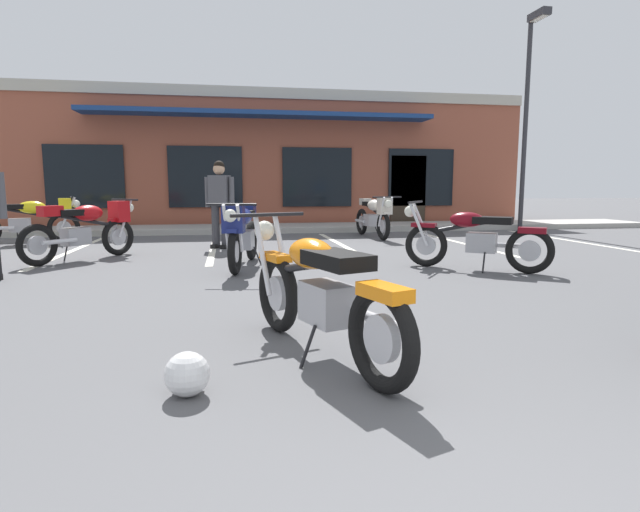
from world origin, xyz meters
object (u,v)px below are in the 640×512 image
object	(u,v)px
motorcycle_foreground_classic	(319,292)
motorcycle_silver_naked	(242,232)
motorcycle_red_sportbike	(474,238)
helmet_on_pavement	(187,374)
motorcycle_black_cruiser	(30,219)
parking_lot_lamp_post	(529,96)
motorcycle_green_cafe_racer	(86,227)
motorcycle_blue_standard	(374,215)
person_in_black_shirt	(220,199)

from	to	relation	value
motorcycle_foreground_classic	motorcycle_silver_naked	distance (m)	4.06
motorcycle_red_sportbike	helmet_on_pavement	bearing A→B (deg)	-133.94
motorcycle_foreground_classic	motorcycle_black_cruiser	bearing A→B (deg)	120.39
motorcycle_foreground_classic	parking_lot_lamp_post	distance (m)	11.92
motorcycle_foreground_classic	parking_lot_lamp_post	world-z (taller)	parking_lot_lamp_post
parking_lot_lamp_post	helmet_on_pavement	bearing A→B (deg)	-129.87
motorcycle_red_sportbike	motorcycle_black_cruiser	xyz separation A→B (m)	(-7.49, 4.67, 0.07)
motorcycle_red_sportbike	helmet_on_pavement	distance (m)	5.35
motorcycle_black_cruiser	parking_lot_lamp_post	world-z (taller)	parking_lot_lamp_post
parking_lot_lamp_post	motorcycle_red_sportbike	bearing A→B (deg)	-126.86
motorcycle_silver_naked	helmet_on_pavement	xyz separation A→B (m)	(-0.44, -4.60, -0.40)
motorcycle_green_cafe_racer	helmet_on_pavement	bearing A→B (deg)	-70.99
motorcycle_blue_standard	person_in_black_shirt	world-z (taller)	person_in_black_shirt
helmet_on_pavement	parking_lot_lamp_post	bearing A→B (deg)	50.13
motorcycle_red_sportbike	motorcycle_blue_standard	xyz separation A→B (m)	(-0.15, 4.64, 0.07)
motorcycle_foreground_classic	helmet_on_pavement	xyz separation A→B (m)	(-0.87, -0.57, -0.33)
motorcycle_blue_standard	person_in_black_shirt	distance (m)	3.75
motorcycle_foreground_classic	motorcycle_green_cafe_racer	bearing A→B (deg)	118.53
person_in_black_shirt	motorcycle_foreground_classic	bearing A→B (deg)	-83.18
motorcycle_foreground_classic	motorcycle_blue_standard	bearing A→B (deg)	71.27
person_in_black_shirt	helmet_on_pavement	xyz separation A→B (m)	(-0.09, -7.12, -0.82)
motorcycle_silver_naked	parking_lot_lamp_post	distance (m)	9.56
helmet_on_pavement	parking_lot_lamp_post	distance (m)	12.96
motorcycle_black_cruiser	motorcycle_red_sportbike	bearing A→B (deg)	-31.90
motorcycle_blue_standard	parking_lot_lamp_post	xyz separation A→B (m)	(4.46, 1.11, 3.00)
motorcycle_black_cruiser	helmet_on_pavement	bearing A→B (deg)	-66.00
person_in_black_shirt	parking_lot_lamp_post	bearing A→B (deg)	17.40
motorcycle_red_sportbike	motorcycle_black_cruiser	world-z (taller)	same
motorcycle_foreground_classic	motorcycle_blue_standard	size ratio (longest dim) A/B	0.96
motorcycle_silver_naked	motorcycle_blue_standard	size ratio (longest dim) A/B	0.99
motorcycle_black_cruiser	motorcycle_blue_standard	world-z (taller)	same
person_in_black_shirt	motorcycle_silver_naked	bearing A→B (deg)	-81.97
motorcycle_black_cruiser	motorcycle_green_cafe_racer	xyz separation A→B (m)	(1.75, -2.59, 0.00)
motorcycle_blue_standard	helmet_on_pavement	world-z (taller)	motorcycle_blue_standard
motorcycle_black_cruiser	helmet_on_pavement	size ratio (longest dim) A/B	7.87
parking_lot_lamp_post	motorcycle_silver_naked	bearing A→B (deg)	-146.59
motorcycle_silver_naked	person_in_black_shirt	size ratio (longest dim) A/B	1.25
motorcycle_foreground_classic	motorcycle_black_cruiser	world-z (taller)	same
motorcycle_black_cruiser	motorcycle_green_cafe_racer	world-z (taller)	same
helmet_on_pavement	motorcycle_black_cruiser	bearing A→B (deg)	114.00
motorcycle_green_cafe_racer	person_in_black_shirt	size ratio (longest dim) A/B	1.04
motorcycle_blue_standard	parking_lot_lamp_post	distance (m)	5.49
motorcycle_green_cafe_racer	parking_lot_lamp_post	size ratio (longest dim) A/B	0.32
motorcycle_blue_standard	person_in_black_shirt	size ratio (longest dim) A/B	1.26
motorcycle_silver_naked	motorcycle_blue_standard	bearing A→B (deg)	51.29
motorcycle_foreground_classic	helmet_on_pavement	world-z (taller)	motorcycle_foreground_classic
parking_lot_lamp_post	motorcycle_green_cafe_racer	bearing A→B (deg)	-159.89
motorcycle_red_sportbike	person_in_black_shirt	bearing A→B (deg)	137.89
motorcycle_red_sportbike	motorcycle_black_cruiser	bearing A→B (deg)	148.10
motorcycle_blue_standard	motorcycle_green_cafe_racer	bearing A→B (deg)	-155.32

